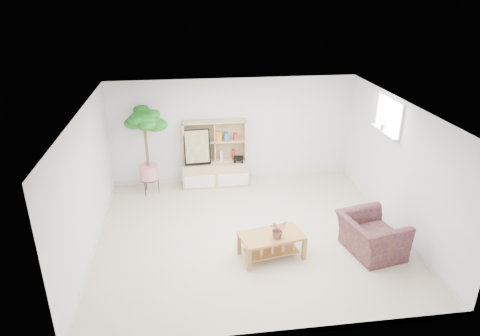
{
  "coord_description": "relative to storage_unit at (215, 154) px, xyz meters",
  "views": [
    {
      "loc": [
        -1.07,
        -6.68,
        4.26
      ],
      "look_at": [
        -0.09,
        0.65,
        1.08
      ],
      "focal_mm": 32.0,
      "sensor_mm": 36.0,
      "label": 1
    }
  ],
  "objects": [
    {
      "name": "window_sill",
      "position": [
        3.11,
        -1.64,
        0.93
      ],
      "size": [
        0.14,
        1.0,
        0.04
      ],
      "primitive_type": "cube",
      "color": "silver",
      "rests_on": "walls"
    },
    {
      "name": "coffee_table",
      "position": [
        0.7,
        -2.96,
        -0.54
      ],
      "size": [
        1.14,
        0.76,
        0.43
      ],
      "primitive_type": null,
      "rotation": [
        0.0,
        0.0,
        0.2
      ],
      "color": "#A66E3A",
      "rests_on": "floor"
    },
    {
      "name": "poster",
      "position": [
        -0.4,
        -0.07,
        0.21
      ],
      "size": [
        0.59,
        0.16,
        0.8
      ],
      "primitive_type": null,
      "rotation": [
        0.0,
        0.0,
        0.05
      ],
      "color": "yellow",
      "rests_on": "storage_unit"
    },
    {
      "name": "floor",
      "position": [
        0.44,
        -2.24,
        -0.75
      ],
      "size": [
        5.5,
        5.0,
        0.01
      ],
      "primitive_type": "cube",
      "color": "#C2B68F",
      "rests_on": "ground"
    },
    {
      "name": "toy_truck",
      "position": [
        0.52,
        -0.07,
        -0.11
      ],
      "size": [
        0.33,
        0.26,
        0.16
      ],
      "primitive_type": null,
      "rotation": [
        0.0,
        0.0,
        -0.21
      ],
      "color": "black",
      "rests_on": "storage_unit"
    },
    {
      "name": "armchair",
      "position": [
        2.41,
        -3.05,
        -0.37
      ],
      "size": [
        1.08,
        1.18,
        0.76
      ],
      "primitive_type": "imported",
      "rotation": [
        0.0,
        0.0,
        1.77
      ],
      "color": "#161638",
      "rests_on": "floor"
    },
    {
      "name": "floor_tree",
      "position": [
        -1.47,
        -0.25,
        0.23
      ],
      "size": [
        0.73,
        0.73,
        1.96
      ],
      "primitive_type": null,
      "rotation": [
        0.0,
        0.0,
        0.01
      ],
      "color": "#166319",
      "rests_on": "floor"
    },
    {
      "name": "window",
      "position": [
        3.17,
        -1.64,
        1.25
      ],
      "size": [
        0.1,
        0.98,
        0.68
      ],
      "primitive_type": null,
      "color": "#C8E6FF",
      "rests_on": "walls"
    },
    {
      "name": "baseboard",
      "position": [
        0.44,
        -2.24,
        -0.7
      ],
      "size": [
        5.5,
        5.0,
        0.1
      ],
      "primitive_type": null,
      "color": "silver",
      "rests_on": "floor"
    },
    {
      "name": "table_plant",
      "position": [
        0.78,
        -3.04,
        -0.17
      ],
      "size": [
        0.36,
        0.35,
        0.3
      ],
      "primitive_type": "imported",
      "rotation": [
        0.0,
        0.0,
        0.59
      ],
      "color": "#166827",
      "rests_on": "coffee_table"
    },
    {
      "name": "storage_unit",
      "position": [
        0.0,
        0.0,
        0.0
      ],
      "size": [
        1.5,
        0.51,
        1.5
      ],
      "primitive_type": null,
      "color": "tan",
      "rests_on": "floor"
    },
    {
      "name": "sill_plant",
      "position": [
        3.11,
        -1.56,
        1.06
      ],
      "size": [
        0.15,
        0.13,
        0.22
      ],
      "primitive_type": "imported",
      "rotation": [
        0.0,
        0.0,
        0.33
      ],
      "color": "#166319",
      "rests_on": "window_sill"
    },
    {
      "name": "ceiling",
      "position": [
        0.44,
        -2.24,
        1.65
      ],
      "size": [
        5.5,
        5.0,
        0.01
      ],
      "primitive_type": "cube",
      "color": "silver",
      "rests_on": "walls"
    },
    {
      "name": "walls",
      "position": [
        0.44,
        -2.24,
        0.45
      ],
      "size": [
        5.51,
        5.01,
        2.4
      ],
      "color": "white",
      "rests_on": "floor"
    }
  ]
}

